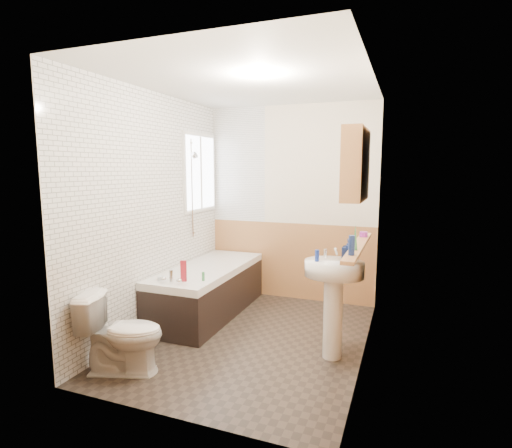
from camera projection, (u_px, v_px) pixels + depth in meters
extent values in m
plane|color=#2B231E|center=(251.00, 338.00, 4.04)|extent=(2.80, 2.80, 0.00)
plane|color=white|center=(250.00, 82.00, 3.69)|extent=(2.80, 2.80, 0.00)
cube|color=#F0E2C6|center=(291.00, 204.00, 5.17)|extent=(2.20, 0.02, 2.50)
cube|color=#F0E2C6|center=(170.00, 240.00, 2.56)|extent=(2.20, 0.02, 2.50)
cube|color=#F0E2C6|center=(154.00, 211.00, 4.26)|extent=(0.02, 2.80, 2.50)
cube|color=#F0E2C6|center=(369.00, 221.00, 3.47)|extent=(0.02, 2.80, 2.50)
cube|color=#BA804C|center=(363.00, 304.00, 3.59)|extent=(0.01, 2.80, 1.00)
cube|color=#BA804C|center=(175.00, 349.00, 2.69)|extent=(2.20, 0.01, 1.00)
cube|color=#BA804C|center=(289.00, 261.00, 5.25)|extent=(2.20, 0.01, 1.00)
cube|color=white|center=(156.00, 212.00, 4.25)|extent=(0.01, 2.80, 2.50)
cube|color=white|center=(238.00, 165.00, 5.34)|extent=(0.75, 0.01, 1.50)
cube|color=white|center=(200.00, 173.00, 5.07)|extent=(0.03, 0.79, 0.99)
cube|color=white|center=(201.00, 173.00, 5.06)|extent=(0.01, 0.70, 0.90)
cube|color=white|center=(201.00, 173.00, 5.06)|extent=(0.01, 0.04, 0.90)
cube|color=black|center=(208.00, 293.00, 4.71)|extent=(0.70, 1.75, 0.49)
cube|color=white|center=(208.00, 269.00, 4.67)|extent=(0.70, 1.75, 0.08)
cube|color=white|center=(208.00, 270.00, 4.67)|extent=(0.56, 1.61, 0.04)
cylinder|color=silver|center=(171.00, 277.00, 3.94)|extent=(0.04, 0.04, 0.14)
sphere|color=silver|center=(164.00, 279.00, 3.98)|extent=(0.06, 0.06, 0.06)
sphere|color=silver|center=(179.00, 281.00, 3.91)|extent=(0.06, 0.06, 0.06)
cylinder|color=silver|center=(192.00, 188.00, 4.86)|extent=(0.02, 0.02, 1.19)
cylinder|color=silver|center=(193.00, 233.00, 4.93)|extent=(0.04, 0.04, 0.02)
cylinder|color=silver|center=(191.00, 143.00, 4.78)|extent=(0.04, 0.04, 0.02)
cylinder|color=silver|center=(195.00, 155.00, 4.79)|extent=(0.07, 0.08, 0.09)
imported|color=white|center=(122.00, 334.00, 3.34)|extent=(0.77, 0.57, 0.67)
cylinder|color=white|center=(333.00, 319.00, 3.59)|extent=(0.17, 0.17, 0.73)
ellipsoid|color=white|center=(334.00, 269.00, 3.52)|extent=(0.52, 0.42, 0.14)
cylinder|color=silver|center=(325.00, 253.00, 3.64)|extent=(0.03, 0.03, 0.08)
cylinder|color=silver|center=(348.00, 255.00, 3.57)|extent=(0.03, 0.03, 0.08)
cylinder|color=silver|center=(336.00, 251.00, 3.58)|extent=(0.02, 0.11, 0.09)
cube|color=#BA804C|center=(358.00, 246.00, 3.43)|extent=(0.10, 1.36, 0.03)
cube|color=#BA804C|center=(356.00, 165.00, 3.21)|extent=(0.15, 0.64, 0.58)
cube|color=silver|center=(343.00, 165.00, 3.09)|extent=(0.01, 0.25, 0.43)
cube|color=silver|center=(349.00, 165.00, 3.38)|extent=(0.01, 0.25, 0.43)
cylinder|color=navy|center=(352.00, 245.00, 3.00)|extent=(0.05, 0.05, 0.15)
cone|color=#388447|center=(355.00, 237.00, 3.19)|extent=(0.05, 0.05, 0.21)
cylinder|color=purple|center=(364.00, 234.00, 3.81)|extent=(0.08, 0.08, 0.05)
imported|color=navy|center=(348.00, 258.00, 3.43)|extent=(0.10, 0.21, 0.10)
cylinder|color=#19339E|center=(317.00, 256.00, 3.50)|extent=(0.05, 0.05, 0.10)
cube|color=maroon|center=(184.00, 271.00, 4.03)|extent=(0.07, 0.06, 0.21)
cylinder|color=silver|center=(161.00, 278.00, 4.07)|extent=(0.08, 0.08, 0.04)
cylinder|color=#388447|center=(203.00, 276.00, 4.05)|extent=(0.03, 0.03, 0.09)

